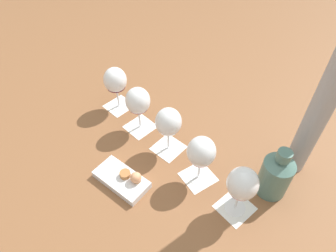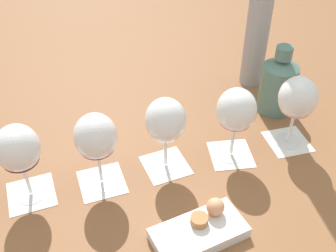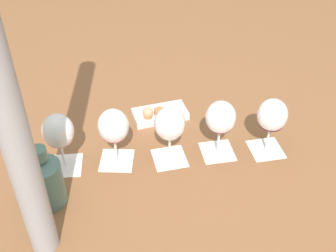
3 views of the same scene
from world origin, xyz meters
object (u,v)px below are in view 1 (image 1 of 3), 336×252
at_px(wine_glass_0, 242,185).
at_px(wine_glass_4, 115,82).
at_px(snack_dish, 123,179).
at_px(ceramic_vase, 276,174).
at_px(wine_glass_2, 169,124).
at_px(wine_glass_3, 138,102).
at_px(wine_glass_1, 201,153).

relative_size(wine_glass_0, wine_glass_4, 1.00).
xyz_separation_m(wine_glass_0, snack_dish, (0.34, -0.08, -0.11)).
bearing_deg(wine_glass_4, snack_dish, 100.28).
xyz_separation_m(wine_glass_4, ceramic_vase, (-0.53, 0.37, -0.04)).
distance_m(wine_glass_0, snack_dish, 0.37).
distance_m(wine_glass_2, ceramic_vase, 0.36).
bearing_deg(ceramic_vase, wine_glass_4, -35.29).
bearing_deg(wine_glass_0, wine_glass_2, -48.04).
distance_m(wine_glass_0, wine_glass_3, 0.45).
bearing_deg(wine_glass_4, wine_glass_1, 132.41).
bearing_deg(snack_dish, wine_glass_3, -97.13).
distance_m(wine_glass_1, snack_dish, 0.26).
bearing_deg(wine_glass_2, ceramic_vase, 153.62).
xyz_separation_m(wine_glass_2, wine_glass_4, (0.21, -0.21, 0.00)).
bearing_deg(wine_glass_1, ceramic_vase, 170.03).
bearing_deg(wine_glass_0, snack_dish, -13.20).
height_order(wine_glass_3, snack_dish, wine_glass_3).
bearing_deg(wine_glass_0, wine_glass_3, -46.12).
relative_size(wine_glass_0, wine_glass_1, 1.00).
relative_size(wine_glass_2, snack_dish, 0.92).
height_order(wine_glass_0, wine_glass_1, same).
bearing_deg(wine_glass_2, wine_glass_0, 131.96).
xyz_separation_m(wine_glass_1, wine_glass_3, (0.21, -0.22, -0.00)).
xyz_separation_m(ceramic_vase, snack_dish, (0.46, -0.01, -0.06)).
relative_size(wine_glass_2, ceramic_vase, 0.97).
xyz_separation_m(wine_glass_0, wine_glass_4, (0.41, -0.44, 0.00)).
bearing_deg(wine_glass_1, wine_glass_2, -50.61).
height_order(wine_glass_1, wine_glass_4, same).
bearing_deg(wine_glass_3, wine_glass_2, 137.81).
xyz_separation_m(wine_glass_1, snack_dish, (0.24, 0.03, -0.11)).
relative_size(wine_glass_1, snack_dish, 0.92).
bearing_deg(wine_glass_3, snack_dish, 82.87).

